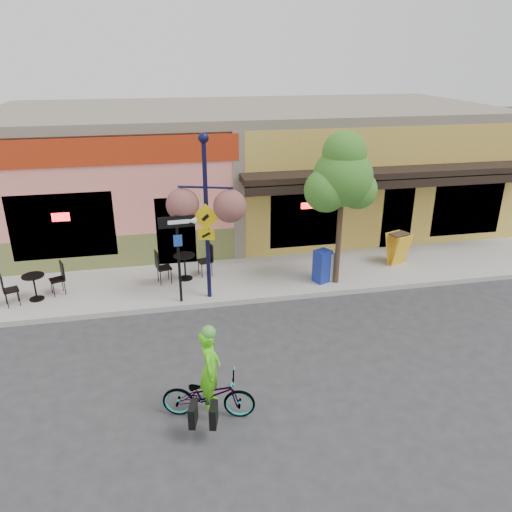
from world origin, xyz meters
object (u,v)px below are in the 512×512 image
Objects in this scene: bicycle at (209,395)px; newspaper_box_blue at (322,266)px; cyclist_rider at (211,380)px; newspaper_box_grey at (327,266)px; one_way_sign at (179,260)px; building at (247,166)px; lamp_post at (207,219)px; street_tree at (341,210)px.

newspaper_box_blue is at bearing -23.92° from bicycle.
bicycle is 1.11× the size of cyclist_rider.
cyclist_rider is at bearing -147.54° from newspaper_box_grey.
building is at bearing 61.85° from one_way_sign.
cyclist_rider is 1.81× the size of newspaper_box_grey.
building reaches higher than cyclist_rider.
newspaper_box_grey is at bearing -24.38° from cyclist_rider.
newspaper_box_grey is (4.27, 0.52, -0.78)m from one_way_sign.
newspaper_box_blue is (4.10, 0.46, -0.73)m from one_way_sign.
lamp_post is 5.12× the size of newspaper_box_grey.
building is 18.89× the size of newspaper_box_blue.
street_tree is (4.49, 0.32, 0.99)m from one_way_sign.
cyclist_rider is 4.54m from one_way_sign.
bicycle is 1.81× the size of newspaper_box_blue.
newspaper_box_grey is at bearing 138.52° from street_tree.
street_tree is (0.39, -0.14, 1.72)m from newspaper_box_blue.
newspaper_box_blue is at bearing 2.56° from one_way_sign.
building reaches higher than one_way_sign.
building is at bearing -0.01° from bicycle.
street_tree is (1.43, -6.44, 0.10)m from building.
one_way_sign is at bearing -114.35° from building.
lamp_post is at bearing 6.63° from one_way_sign.
cyclist_rider is 4.92m from lamp_post.
lamp_post reaches higher than bicycle.
cyclist_rider is 6.25m from newspaper_box_blue.
lamp_post is 3.76m from newspaper_box_blue.
cyclist_rider is 6.40m from newspaper_box_grey.
one_way_sign reaches higher than bicycle.
cyclist_rider is 6.58m from street_tree.
street_tree is at bearing -77.44° from building.
one_way_sign is (-3.06, -6.76, -0.89)m from building.
newspaper_box_grey is at bearing -79.04° from building.
one_way_sign is 4.37m from newspaper_box_grey.
bicycle is 0.33m from cyclist_rider.
building is 7.52× the size of one_way_sign.
building reaches higher than newspaper_box_blue.
lamp_post reaches higher than newspaper_box_grey.
bicycle is 2.01× the size of newspaper_box_grey.
cyclist_rider is at bearing -103.85° from building.
building is 4.14× the size of street_tree.
cyclist_rider is at bearing -90.15° from one_way_sign.
bicycle is 0.72× the size of one_way_sign.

